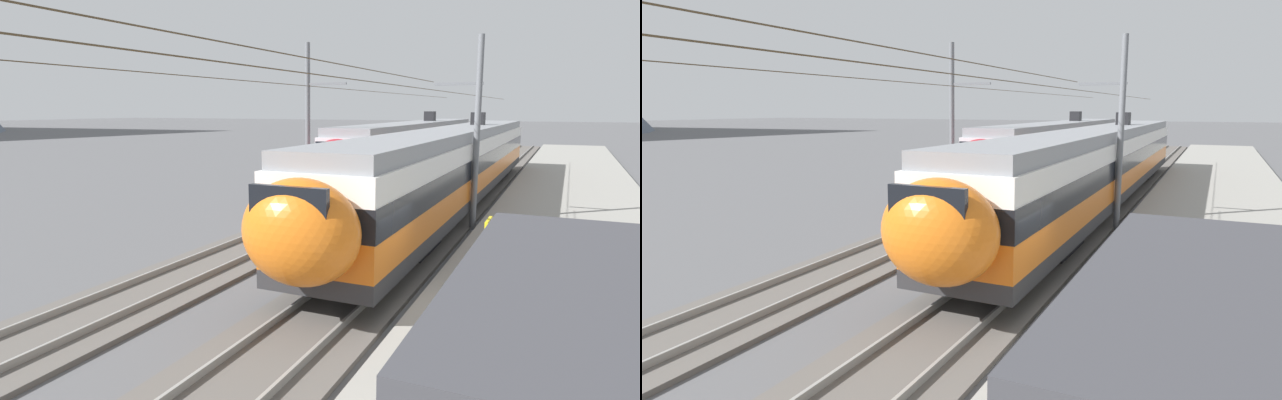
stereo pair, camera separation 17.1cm
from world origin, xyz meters
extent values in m
plane|color=#565659|center=(0.00, 0.00, 0.00)|extent=(400.00, 400.00, 0.00)
cube|color=gray|center=(0.00, -4.36, 0.20)|extent=(120.00, 6.73, 0.39)
cube|color=#5B5651|center=(0.00, 0.89, 0.06)|extent=(120.00, 3.00, 0.12)
cube|color=gray|center=(0.00, 0.17, 0.20)|extent=(120.00, 0.07, 0.16)
cube|color=gray|center=(0.00, 1.61, 0.20)|extent=(120.00, 0.07, 0.16)
cube|color=#5B5651|center=(0.00, 5.66, 0.06)|extent=(120.00, 3.00, 0.12)
cube|color=gray|center=(0.00, 4.94, 0.20)|extent=(120.00, 0.07, 0.16)
cube|color=gray|center=(0.00, 6.38, 0.20)|extent=(120.00, 0.07, 0.16)
cube|color=#2D2D30|center=(15.27, 0.89, 0.92)|extent=(33.33, 2.82, 0.45)
cube|color=orange|center=(15.27, 0.89, 1.57)|extent=(33.33, 2.82, 0.85)
cube|color=black|center=(15.27, 0.89, 2.38)|extent=(33.33, 2.86, 0.75)
cube|color=silver|center=(15.27, 0.89, 3.08)|extent=(33.33, 2.82, 0.65)
cube|color=gray|center=(15.27, 0.89, 3.62)|extent=(33.03, 2.62, 0.45)
cube|color=black|center=(4.94, 0.89, 0.49)|extent=(2.80, 2.26, 0.42)
cube|color=black|center=(25.61, 0.89, 0.49)|extent=(2.80, 2.26, 0.42)
ellipsoid|color=orange|center=(-1.94, 0.89, 2.27)|extent=(1.80, 2.59, 2.25)
cube|color=black|center=(-2.44, 0.89, 2.70)|extent=(0.16, 1.69, 1.19)
cube|color=black|center=(20.27, 0.89, 4.20)|extent=(0.90, 0.70, 0.70)
cube|color=#2D2D30|center=(24.65, 5.66, 0.92)|extent=(26.01, 2.84, 0.45)
cube|color=maroon|center=(24.65, 5.66, 1.57)|extent=(26.01, 2.84, 0.85)
cube|color=black|center=(24.65, 5.66, 2.38)|extent=(26.01, 2.88, 0.75)
cube|color=silver|center=(24.65, 5.66, 3.08)|extent=(26.01, 2.84, 0.65)
cube|color=gray|center=(24.65, 5.66, 3.62)|extent=(25.71, 2.64, 0.45)
cube|color=black|center=(16.59, 5.66, 0.49)|extent=(2.80, 2.27, 0.42)
cube|color=black|center=(32.72, 5.66, 0.49)|extent=(2.80, 2.27, 0.42)
ellipsoid|color=maroon|center=(11.10, 5.66, 2.27)|extent=(1.80, 2.62, 2.25)
cube|color=black|center=(10.60, 5.66, 2.70)|extent=(0.16, 1.71, 1.19)
cube|color=black|center=(28.56, 5.66, 4.20)|extent=(0.90, 0.70, 0.70)
cylinder|color=slate|center=(10.02, -0.67, 3.76)|extent=(0.24, 0.24, 7.53)
cube|color=slate|center=(10.02, 0.11, 5.71)|extent=(0.10, 1.86, 0.10)
cylinder|color=#473823|center=(10.02, 0.89, 5.46)|extent=(45.08, 0.02, 0.02)
cylinder|color=slate|center=(11.73, 7.49, 3.91)|extent=(0.24, 0.24, 7.82)
cube|color=slate|center=(11.73, 6.58, 5.90)|extent=(0.10, 2.13, 0.10)
cylinder|color=#473823|center=(11.73, 5.66, 5.65)|extent=(45.08, 0.02, 0.02)
cylinder|color=#59595B|center=(-0.27, -2.58, 1.47)|extent=(0.08, 0.08, 2.15)
cube|color=yellow|center=(-0.27, -2.58, 2.29)|extent=(0.70, 0.06, 0.50)
cube|color=black|center=(-0.27, -2.61, 2.29)|extent=(0.52, 0.01, 0.10)
ellipsoid|color=#B7C6B7|center=(-5.53, -2.73, 1.52)|extent=(0.36, 0.22, 0.62)
sphere|color=tan|center=(-5.53, -2.73, 1.97)|extent=(0.22, 0.22, 0.22)
cylinder|color=#B7C6B7|center=(-5.31, -2.73, 1.47)|extent=(0.09, 0.09, 0.58)
cube|color=#472D1E|center=(-0.38, -2.58, 0.52)|extent=(0.32, 0.18, 0.25)
torus|color=#472D1E|center=(-0.38, -2.58, 0.69)|extent=(0.16, 0.02, 0.16)
cylinder|color=brown|center=(3.57, -3.37, 0.53)|extent=(0.43, 0.43, 0.29)
sphere|color=#33752D|center=(3.57, -3.37, 0.86)|extent=(0.61, 0.61, 0.61)
sphere|color=red|center=(3.57, -3.37, 1.00)|extent=(0.33, 0.33, 0.33)
cylinder|color=brown|center=(1.94, -2.77, 0.58)|extent=(0.46, 0.46, 0.39)
sphere|color=#33752D|center=(1.94, -2.77, 0.94)|extent=(0.55, 0.55, 0.55)
sphere|color=gold|center=(1.94, -2.77, 1.07)|extent=(0.30, 0.30, 0.30)
cube|color=#3D3D42|center=(-6.94, -4.45, 3.45)|extent=(4.39, 2.45, 0.16)
camera|label=1|loc=(-11.35, -3.97, 4.77)|focal=29.91mm
camera|label=2|loc=(-11.28, -4.12, 4.77)|focal=29.91mm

